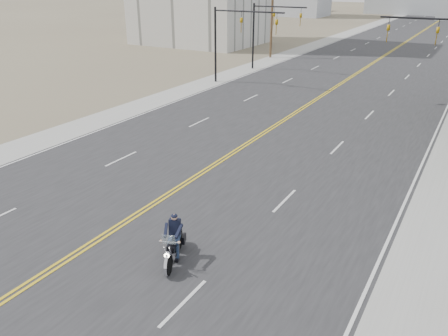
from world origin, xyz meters
name	(u,v)px	position (x,y,z in m)	size (l,w,h in m)	color
road	(403,44)	(0.00, 70.00, 0.01)	(20.00, 200.00, 0.01)	#303033
sidewalk_left	(331,39)	(-11.50, 70.00, 0.01)	(3.00, 200.00, 0.01)	#A5A5A0
traffic_mast_left	(234,31)	(-8.98, 32.00, 4.94)	(7.10, 0.26, 7.00)	black
traffic_mast_right	(447,45)	(8.98, 32.00, 4.94)	(7.10, 0.26, 7.00)	black
traffic_mast_far	(268,25)	(-9.31, 40.00, 4.87)	(6.10, 0.26, 7.00)	black
utility_pole_left	(272,13)	(-12.50, 48.00, 5.48)	(2.20, 0.30, 10.50)	brown
motorcyclist	(173,240)	(3.38, 5.71, 0.87)	(0.96, 2.24, 1.75)	black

